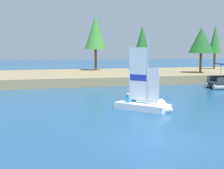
{
  "coord_description": "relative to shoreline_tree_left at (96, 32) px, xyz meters",
  "views": [
    {
      "loc": [
        -5.71,
        -13.8,
        4.44
      ],
      "look_at": [
        0.88,
        13.04,
        1.2
      ],
      "focal_mm": 50.99,
      "sensor_mm": 36.0,
      "label": 1
    }
  ],
  "objects": [
    {
      "name": "sailboat",
      "position": [
        -0.96,
        -25.68,
        -6.27
      ],
      "size": [
        3.99,
        4.26,
        5.58
      ],
      "rotation": [
        0.0,
        0.0,
        -0.85
      ],
      "color": "silver",
      "rests_on": "ground"
    },
    {
      "name": "shore_bank",
      "position": [
        -3.19,
        -4.07,
        -6.11
      ],
      "size": [
        80.0,
        15.17,
        1.03
      ],
      "primitive_type": "cube",
      "color": "#897A56",
      "rests_on": "ground"
    },
    {
      "name": "shoreline_tree_midleft",
      "position": [
        7.02,
        -0.58,
        -1.11
      ],
      "size": [
        2.23,
        2.23,
        6.61
      ],
      "color": "brown",
      "rests_on": "shore_bank"
    },
    {
      "name": "shoreline_tree_left",
      "position": [
        0.0,
        0.0,
        0.0
      ],
      "size": [
        3.22,
        3.22,
        8.12
      ],
      "color": "brown",
      "rests_on": "shore_bank"
    },
    {
      "name": "ground_plane",
      "position": [
        -3.19,
        -32.61,
        -6.63
      ],
      "size": [
        200.0,
        200.0,
        0.0
      ],
      "primitive_type": "plane",
      "color": "navy"
    },
    {
      "name": "shoreline_tree_centre",
      "position": [
        12.82,
        -7.82,
        -1.26
      ],
      "size": [
        3.35,
        3.35,
        6.06
      ],
      "color": "brown",
      "rests_on": "shore_bank"
    },
    {
      "name": "shoreline_tree_midright",
      "position": [
        18.99,
        -1.15,
        -0.98
      ],
      "size": [
        2.04,
        2.04,
        6.88
      ],
      "color": "brown",
      "rests_on": "shore_bank"
    }
  ]
}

